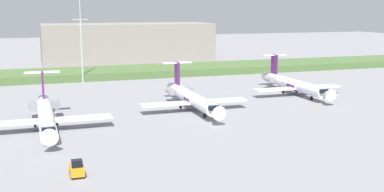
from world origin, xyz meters
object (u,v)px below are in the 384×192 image
(safety_cone_front_marker, at_px, (318,108))
(baggage_tug, at_px, (77,169))
(regional_jet_nearest, at_px, (46,115))
(antenna_mast, at_px, (81,43))
(regional_jet_second, at_px, (192,98))
(regional_jet_third, at_px, (294,84))

(safety_cone_front_marker, bearing_deg, baggage_tug, -154.21)
(regional_jet_nearest, xyz_separation_m, antenna_mast, (11.93, 52.42, 8.81))
(regional_jet_second, bearing_deg, regional_jet_nearest, -166.47)
(antenna_mast, xyz_separation_m, baggage_tug, (-9.09, -79.07, -10.35))
(regional_jet_nearest, xyz_separation_m, regional_jet_second, (29.77, 7.16, 0.00))
(regional_jet_nearest, distance_m, regional_jet_second, 30.62)
(regional_jet_second, distance_m, regional_jet_third, 31.16)
(regional_jet_second, distance_m, antenna_mast, 49.44)
(regional_jet_third, xyz_separation_m, antenna_mast, (-47.69, 36.32, 8.81))
(baggage_tug, xyz_separation_m, safety_cone_front_marker, (52.24, 25.24, -0.73))
(regional_jet_nearest, height_order, safety_cone_front_marker, regional_jet_nearest)
(regional_jet_second, relative_size, regional_jet_third, 1.00)
(regional_jet_second, relative_size, baggage_tug, 9.69)
(regional_jet_nearest, distance_m, safety_cone_front_marker, 55.14)
(safety_cone_front_marker, bearing_deg, antenna_mast, 128.72)
(baggage_tug, relative_size, safety_cone_front_marker, 5.82)
(regional_jet_nearest, xyz_separation_m, regional_jet_third, (59.61, 16.10, 0.00))
(regional_jet_second, bearing_deg, safety_cone_front_marker, -18.71)
(regional_jet_third, distance_m, safety_cone_front_marker, 18.23)
(regional_jet_second, bearing_deg, regional_jet_third, 16.67)
(antenna_mast, height_order, safety_cone_front_marker, antenna_mast)
(regional_jet_third, xyz_separation_m, baggage_tug, (-56.77, -42.75, -1.53))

